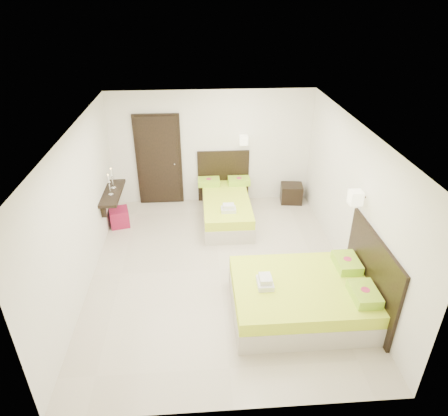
{
  "coord_description": "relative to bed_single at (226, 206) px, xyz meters",
  "views": [
    {
      "loc": [
        -0.33,
        -5.77,
        4.45
      ],
      "look_at": [
        0.1,
        0.3,
        1.1
      ],
      "focal_mm": 32.0,
      "sensor_mm": 36.0,
      "label": 1
    }
  ],
  "objects": [
    {
      "name": "floor",
      "position": [
        -0.26,
        -1.85,
        -0.3
      ],
      "size": [
        5.5,
        5.5,
        0.0
      ],
      "primitive_type": "plane",
      "color": "beige",
      "rests_on": "ground"
    },
    {
      "name": "console_shelf",
      "position": [
        -2.34,
        -0.25,
        0.51
      ],
      "size": [
        0.35,
        1.2,
        0.78
      ],
      "color": "black",
      "rests_on": "ground"
    },
    {
      "name": "door",
      "position": [
        -1.46,
        0.84,
        0.75
      ],
      "size": [
        1.02,
        0.15,
        2.14
      ],
      "color": "black",
      "rests_on": "ground"
    },
    {
      "name": "ottoman",
      "position": [
        -2.29,
        -0.16,
        -0.11
      ],
      "size": [
        0.46,
        0.46,
        0.38
      ],
      "primitive_type": "cube",
      "rotation": [
        0.0,
        0.0,
        0.24
      ],
      "color": "maroon",
      "rests_on": "ground"
    },
    {
      "name": "nightstand",
      "position": [
        1.59,
        0.65,
        -0.09
      ],
      "size": [
        0.54,
        0.49,
        0.43
      ],
      "primitive_type": "cube",
      "rotation": [
        0.0,
        0.0,
        -0.12
      ],
      "color": "black",
      "rests_on": "ground"
    },
    {
      "name": "bed_double",
      "position": [
        1.02,
        -3.0,
        0.01
      ],
      "size": [
        2.11,
        1.8,
        1.74
      ],
      "color": "#BEB7A2",
      "rests_on": "ground"
    },
    {
      "name": "bed_single",
      "position": [
        0.0,
        0.0,
        0.0
      ],
      "size": [
        1.19,
        1.98,
        1.63
      ],
      "color": "#BEB7A2",
      "rests_on": "ground"
    }
  ]
}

